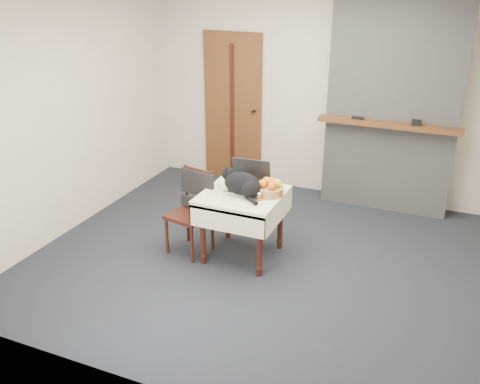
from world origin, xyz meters
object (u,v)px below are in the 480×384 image
object	(u,v)px
side_table	(243,204)
fruit_basket	(269,188)
cream_jar	(217,186)
chair	(194,199)
cat	(243,184)
door	(233,108)
pill_bottle	(259,197)
laptop	(248,182)

from	to	relation	value
side_table	fruit_basket	bearing A→B (deg)	17.22
cream_jar	chair	size ratio (longest dim) A/B	0.08
cat	chair	world-z (taller)	cat
door	chair	bearing A→B (deg)	-77.17
cream_jar	fruit_basket	bearing A→B (deg)	8.64
chair	cream_jar	bearing A→B (deg)	22.49
side_table	chair	world-z (taller)	chair
cat	pill_bottle	distance (m)	0.22
cat	fruit_basket	distance (m)	0.27
laptop	cream_jar	world-z (taller)	laptop
pill_bottle	chair	world-z (taller)	chair
pill_bottle	fruit_basket	xyz separation A→B (m)	(0.04, 0.18, 0.02)
laptop	cat	bearing A→B (deg)	-91.88
laptop	cream_jar	xyz separation A→B (m)	(-0.29, -0.13, -0.04)
side_table	laptop	distance (m)	0.22
laptop	cat	world-z (taller)	laptop
laptop	cream_jar	size ratio (longest dim) A/B	5.60
door	cream_jar	bearing A→B (deg)	-70.56
cream_jar	laptop	bearing A→B (deg)	23.51
laptop	pill_bottle	size ratio (longest dim) A/B	5.30
cream_jar	pill_bottle	size ratio (longest dim) A/B	0.95
side_table	fruit_basket	world-z (taller)	fruit_basket
cat	pill_bottle	xyz separation A→B (m)	(0.20, -0.06, -0.07)
laptop	cat	size ratio (longest dim) A/B	0.83
door	side_table	world-z (taller)	door
fruit_basket	side_table	bearing A→B (deg)	-162.78
cat	chair	size ratio (longest dim) A/B	0.57
pill_bottle	side_table	bearing A→B (deg)	154.95
fruit_basket	laptop	bearing A→B (deg)	169.20
pill_bottle	chair	distance (m)	0.76
cream_jar	pill_bottle	bearing A→B (deg)	-11.19
fruit_basket	chair	distance (m)	0.81
side_table	fruit_basket	size ratio (longest dim) A/B	2.77
laptop	side_table	bearing A→B (deg)	-98.68
door	laptop	xyz separation A→B (m)	(0.99, -1.86, -0.23)
laptop	fruit_basket	distance (m)	0.24
cream_jar	pill_bottle	world-z (taller)	pill_bottle
laptop	fruit_basket	xyz separation A→B (m)	(0.24, -0.05, -0.01)
side_table	cat	bearing A→B (deg)	-67.94
cat	side_table	bearing A→B (deg)	131.03
laptop	pill_bottle	bearing A→B (deg)	-51.25
door	side_table	xyz separation A→B (m)	(0.98, -1.99, -0.41)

